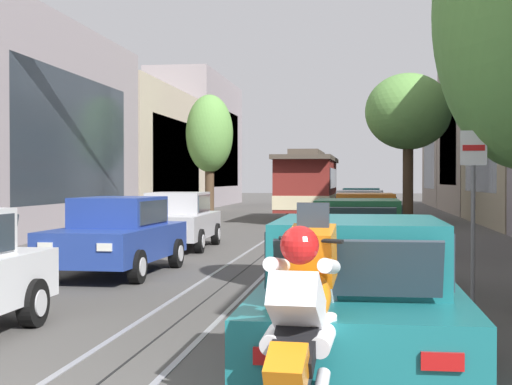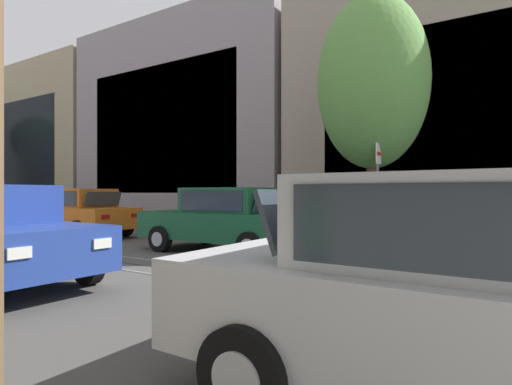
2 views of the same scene
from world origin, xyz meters
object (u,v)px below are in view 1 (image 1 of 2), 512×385
motorcycle_with_rider (304,328)px  street_sign_post (473,199)px  parked_car_green_second_right (358,242)px  street_tree_kerb_left_second (210,135)px  parked_car_teal_fifth_right (362,207)px  parked_car_orange_mid_right (365,223)px  parked_car_teal_near_right (358,302)px  cable_car_trolley (308,185)px  street_tree_kerb_right_second (408,113)px  parked_car_white_fourth_right (360,213)px  parked_car_blue_second_left (117,235)px  parked_car_silver_mid_left (177,220)px

motorcycle_with_rider → street_sign_post: street_sign_post is taller
parked_car_green_second_right → street_tree_kerb_left_second: 24.25m
parked_car_teal_fifth_right → parked_car_orange_mid_right: bearing=-89.7°
parked_car_orange_mid_right → motorcycle_with_rider: motorcycle_with_rider is taller
street_tree_kerb_left_second → street_sign_post: (8.84, -26.18, -2.45)m
parked_car_teal_near_right → cable_car_trolley: (-2.45, 29.20, 0.86)m
parked_car_teal_near_right → cable_car_trolley: 29.31m
parked_car_green_second_right → motorcycle_with_rider: size_ratio=2.35×
parked_car_green_second_right → street_tree_kerb_right_second: (2.22, 21.98, 4.22)m
parked_car_orange_mid_right → cable_car_trolley: (-2.59, 15.95, 0.86)m
parked_car_green_second_right → street_tree_kerb_right_second: bearing=84.2°
street_sign_post → parked_car_green_second_right: bearing=115.9°
street_tree_kerb_left_second → street_sign_post: size_ratio=2.27×
motorcycle_with_rider → parked_car_white_fourth_right: bearing=89.0°
parked_car_teal_near_right → street_tree_kerb_left_second: 30.94m
street_tree_kerb_left_second → parked_car_blue_second_left: bearing=-83.9°
street_tree_kerb_right_second → motorcycle_with_rider: 31.36m
parked_car_blue_second_left → parked_car_teal_fifth_right: (5.00, 17.33, 0.00)m
parked_car_green_second_right → street_sign_post: street_sign_post is taller
parked_car_silver_mid_left → parked_car_teal_fifth_right: 12.47m
cable_car_trolley → street_sign_post: bearing=-81.1°
cable_car_trolley → parked_car_blue_second_left: bearing=-96.7°
parked_car_silver_mid_left → street_tree_kerb_left_second: bearing=97.8°
parked_car_orange_mid_right → parked_car_teal_fifth_right: bearing=90.3°
parked_car_blue_second_left → parked_car_teal_fifth_right: 18.04m
parked_car_teal_near_right → parked_car_teal_fifth_right: 25.42m
street_tree_kerb_left_second → motorcycle_with_rider: (6.91, -31.92, -3.18)m
parked_car_white_fourth_right → street_tree_kerb_right_second: bearing=77.7°
parked_car_teal_fifth_right → motorcycle_with_rider: size_ratio=2.36×
parked_car_orange_mid_right → parked_car_white_fourth_right: (-0.12, 5.76, 0.00)m
parked_car_silver_mid_left → cable_car_trolley: cable_car_trolley is taller
street_sign_post → parked_car_blue_second_left: bearing=146.0°
parked_car_green_second_right → street_tree_kerb_left_second: bearing=107.6°
cable_car_trolley → motorcycle_with_rider: (2.08, -31.23, -0.73)m
parked_car_orange_mid_right → parked_car_blue_second_left: bearing=-134.5°
parked_car_green_second_right → parked_car_teal_fifth_right: size_ratio=1.00×
parked_car_teal_fifth_right → street_tree_kerb_left_second: (-7.35, 4.48, 3.32)m
parked_car_teal_near_right → parked_car_blue_second_left: bearing=121.4°
parked_car_blue_second_left → street_tree_kerb_right_second: size_ratio=0.65×
parked_car_silver_mid_left → parked_car_teal_near_right: same height
parked_car_orange_mid_right → cable_car_trolley: cable_car_trolley is taller
parked_car_green_second_right → street_sign_post: size_ratio=1.63×
street_tree_kerb_right_second → street_sign_post: 25.48m
parked_car_blue_second_left → motorcycle_with_rider: (4.56, -10.11, 0.13)m
parked_car_orange_mid_right → cable_car_trolley: 16.19m
parked_car_orange_mid_right → parked_car_white_fourth_right: bearing=91.2°
street_tree_kerb_right_second → parked_car_silver_mid_left: bearing=-116.1°
parked_car_teal_near_right → parked_car_teal_fifth_right: bearing=89.8°
parked_car_green_second_right → parked_car_teal_near_right: bearing=-89.7°
motorcycle_with_rider → parked_car_orange_mid_right: bearing=88.1°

